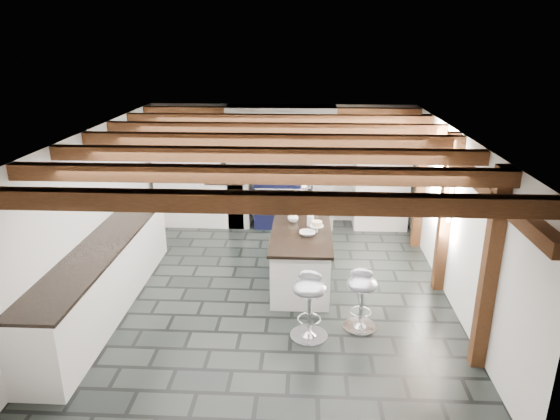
# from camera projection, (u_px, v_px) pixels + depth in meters

# --- Properties ---
(ground) EXTENTS (6.00, 6.00, 0.00)m
(ground) POSITION_uv_depth(u_px,v_px,m) (272.00, 290.00, 7.26)
(ground) COLOR black
(ground) RESTS_ON ground
(room_shell) EXTENTS (6.00, 6.03, 6.00)m
(room_shell) POSITION_uv_depth(u_px,v_px,m) (241.00, 191.00, 8.28)
(room_shell) COLOR white
(room_shell) RESTS_ON ground
(range_cooker) EXTENTS (1.00, 0.63, 0.99)m
(range_cooker) POSITION_uv_depth(u_px,v_px,m) (281.00, 202.00, 9.64)
(range_cooker) COLOR black
(range_cooker) RESTS_ON ground
(kitchen_island) EXTENTS (0.87, 1.66, 1.10)m
(kitchen_island) POSITION_uv_depth(u_px,v_px,m) (301.00, 258.00, 7.31)
(kitchen_island) COLOR white
(kitchen_island) RESTS_ON ground
(bar_stool_near) EXTENTS (0.46, 0.46, 0.79)m
(bar_stool_near) POSITION_uv_depth(u_px,v_px,m) (362.00, 293.00, 6.17)
(bar_stool_near) COLOR silver
(bar_stool_near) RESTS_ON ground
(bar_stool_far) EXTENTS (0.52, 0.52, 0.86)m
(bar_stool_far) POSITION_uv_depth(u_px,v_px,m) (310.00, 298.00, 5.97)
(bar_stool_far) COLOR silver
(bar_stool_far) RESTS_ON ground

